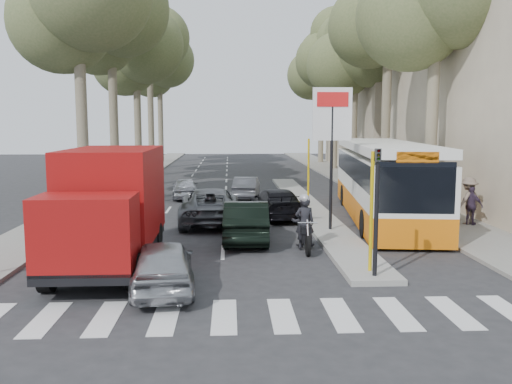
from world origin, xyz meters
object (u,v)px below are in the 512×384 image
Objects in this scene: silver_hatchback at (163,265)px; dark_hatchback at (246,221)px; city_bus at (383,178)px; red_truck at (110,206)px; motorcycle at (304,224)px.

dark_hatchback is (2.32, 5.77, 0.07)m from silver_hatchback.
red_truck is at bearing -136.72° from city_bus.
city_bus is 5.91× the size of motorcycle.
city_bus reaches higher than silver_hatchback.
dark_hatchback is 2.37m from motorcycle.
silver_hatchback is 13.29m from city_bus.
dark_hatchback is 0.34× the size of city_bus.
red_truck reaches higher than silver_hatchback.
motorcycle is at bearing 145.74° from dark_hatchback.
motorcycle is at bearing -120.46° from city_bus.
dark_hatchback is 1.98× the size of motorcycle.
city_bus is (10.37, 7.74, -0.03)m from red_truck.
silver_hatchback is at bearing 69.91° from dark_hatchback.
silver_hatchback is 3.21m from red_truck.
dark_hatchback is at bearing -138.61° from city_bus.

